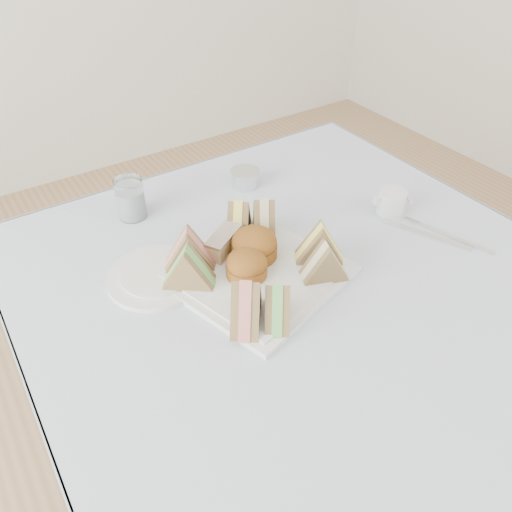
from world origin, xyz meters
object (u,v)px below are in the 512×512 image
table (292,392)px  creamer_jug (391,202)px  serving_plate (256,274)px  water_glass (131,199)px

table → creamer_jug: 0.51m
creamer_jug → serving_plate: bearing=-160.3°
creamer_jug → water_glass: bearing=165.3°
serving_plate → water_glass: (-0.12, 0.32, 0.04)m
serving_plate → water_glass: 0.35m
water_glass → creamer_jug: size_ratio=1.46×
serving_plate → creamer_jug: creamer_jug is taller
serving_plate → creamer_jug: bearing=-13.5°
table → serving_plate: 0.39m
water_glass → table: bearing=-62.7°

